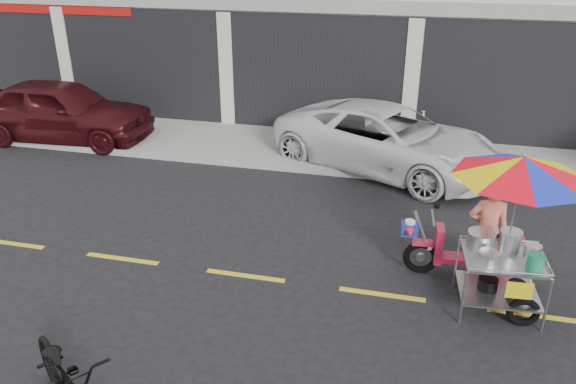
% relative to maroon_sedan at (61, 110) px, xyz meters
% --- Properties ---
extents(ground, '(90.00, 90.00, 0.00)m').
position_rel_maroon_sedan_xyz_m(ground, '(8.10, -4.70, -0.74)').
color(ground, black).
extents(sidewalk, '(45.00, 3.00, 0.15)m').
position_rel_maroon_sedan_xyz_m(sidewalk, '(8.10, 0.80, -0.67)').
color(sidewalk, gray).
rests_on(sidewalk, ground).
extents(centerline, '(42.00, 0.10, 0.01)m').
position_rel_maroon_sedan_xyz_m(centerline, '(8.10, -4.70, -0.74)').
color(centerline, gold).
rests_on(centerline, ground).
extents(maroon_sedan, '(4.43, 1.97, 1.48)m').
position_rel_maroon_sedan_xyz_m(maroon_sedan, '(0.00, 0.00, 0.00)').
color(maroon_sedan, '#350B0F').
rests_on(maroon_sedan, ground).
extents(white_pickup, '(5.30, 3.96, 1.34)m').
position_rel_maroon_sedan_xyz_m(white_pickup, '(7.75, 0.00, -0.07)').
color(white_pickup, silver).
rests_on(white_pickup, ground).
extents(near_bicycle, '(1.82, 1.62, 0.95)m').
position_rel_maroon_sedan_xyz_m(near_bicycle, '(5.17, -7.65, -0.26)').
color(near_bicycle, black).
rests_on(near_bicycle, ground).
extents(food_vendor_rig, '(2.29, 1.81, 2.21)m').
position_rel_maroon_sedan_xyz_m(food_vendor_rig, '(9.55, -4.34, 0.65)').
color(food_vendor_rig, black).
rests_on(food_vendor_rig, ground).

